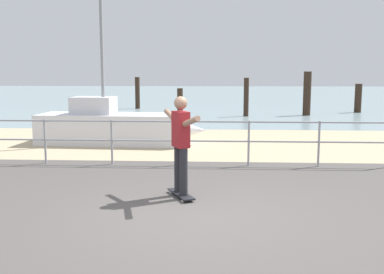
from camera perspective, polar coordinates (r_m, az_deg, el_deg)
ground_plane at (r=5.92m, az=-0.36°, el=-12.90°), size 24.00×10.00×0.04m
beach_strip at (r=13.68m, az=1.69°, el=-0.73°), size 24.00×6.00×0.04m
sea_surface at (r=41.57m, az=2.70°, el=5.30°), size 72.00×50.00×0.04m
railing_fence at (r=10.34m, az=-5.89°, el=0.20°), size 11.00×0.05×1.05m
sailboat at (r=13.51m, az=-9.18°, el=1.29°), size 5.00×1.60×5.29m
skateboard at (r=7.74m, az=-1.40°, el=-7.24°), size 0.53×0.81×0.08m
skateboarder at (r=7.55m, az=-1.43°, el=-0.28°), size 0.71×1.34×1.65m
groyne_post_0 at (r=26.29m, az=-6.90°, el=5.53°), size 0.27×0.27×1.83m
groyne_post_1 at (r=19.54m, az=-1.52°, el=4.08°), size 0.25×0.25×1.43m
groyne_post_2 at (r=21.75m, az=6.86°, el=5.00°), size 0.24×0.24×1.85m
groyne_post_3 at (r=22.74m, az=14.33°, el=5.32°), size 0.37×0.37×2.15m
groyne_post_4 at (r=25.18m, az=20.24°, el=4.61°), size 0.36×0.36×1.51m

